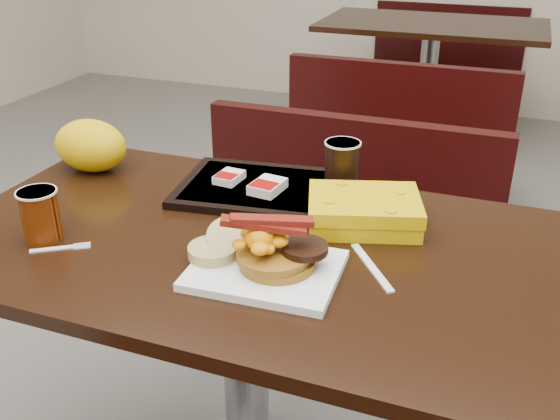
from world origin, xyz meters
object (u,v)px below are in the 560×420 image
at_px(knife, 372,267).
at_px(table_far, 426,90).
at_px(tray, 264,189).
at_px(fork, 52,249).
at_px(platter, 265,270).
at_px(pancake_stack, 277,258).
at_px(coffee_cup_far, 342,164).
at_px(hashbrown_sleeve_left, 229,177).
at_px(paper_bag, 91,145).
at_px(table_near, 247,384).
at_px(clamshell, 364,211).
at_px(coffee_cup_near, 40,215).
at_px(bench_near_n, 333,246).
at_px(hashbrown_sleeve_right, 268,186).
at_px(bench_far_s, 403,130).
at_px(bench_far_n, 442,65).

bearing_deg(knife, table_far, 149.99).
bearing_deg(tray, table_far, 81.80).
bearing_deg(tray, fork, -133.55).
bearing_deg(knife, platter, -99.36).
relative_size(platter, pancake_stack, 1.91).
relative_size(fork, coffee_cup_far, 1.07).
bearing_deg(tray, hashbrown_sleeve_left, 175.75).
bearing_deg(paper_bag, pancake_stack, -25.91).
height_order(table_near, clamshell, clamshell).
distance_m(pancake_stack, fork, 0.44).
distance_m(coffee_cup_near, paper_bag, 0.35).
bearing_deg(clamshell, bench_near_n, 93.57).
bearing_deg(table_near, hashbrown_sleeve_right, 96.01).
distance_m(platter, hashbrown_sleeve_right, 0.32).
height_order(table_near, coffee_cup_far, coffee_cup_far).
height_order(coffee_cup_near, tray, coffee_cup_near).
distance_m(coffee_cup_near, hashbrown_sleeve_right, 0.48).
height_order(tray, paper_bag, paper_bag).
height_order(platter, clamshell, clamshell).
bearing_deg(tray, hashbrown_sleeve_right, -59.53).
bearing_deg(tray, bench_far_s, 81.41).
xyz_separation_m(coffee_cup_near, knife, (0.63, 0.12, -0.05)).
xyz_separation_m(table_far, hashbrown_sleeve_right, (-0.02, -2.41, 0.40)).
xyz_separation_m(bench_far_n, fork, (-0.32, -3.47, 0.39)).
distance_m(coffee_cup_near, knife, 0.65).
relative_size(fork, clamshell, 0.50).
bearing_deg(platter, knife, 23.51).
relative_size(table_far, fork, 10.67).
relative_size(knife, clamshell, 0.76).
height_order(knife, hashbrown_sleeve_right, hashbrown_sleeve_right).
distance_m(clamshell, paper_bag, 0.70).
bearing_deg(coffee_cup_far, bench_far_s, 94.43).
xyz_separation_m(bench_near_n, fork, (-0.32, -0.87, 0.39)).
xyz_separation_m(bench_near_n, tray, (-0.04, -0.49, 0.40)).
bearing_deg(bench_far_n, hashbrown_sleeve_right, -90.37).
distance_m(bench_far_s, coffee_cup_far, 1.69).
relative_size(bench_far_n, tray, 2.62).
bearing_deg(table_far, tray, -90.95).
distance_m(platter, clamshell, 0.28).
distance_m(hashbrown_sleeve_right, paper_bag, 0.47).
distance_m(table_far, paper_bag, 2.49).
distance_m(fork, knife, 0.61).
bearing_deg(coffee_cup_near, knife, 10.42).
bearing_deg(bench_far_n, clamshell, -86.18).
bearing_deg(table_near, clamshell, 34.07).
height_order(table_near, bench_far_n, table_near).
distance_m(platter, knife, 0.19).
xyz_separation_m(bench_far_s, fork, (-0.32, -2.07, 0.39)).
bearing_deg(hashbrown_sleeve_left, tray, 7.87).
bearing_deg(tray, paper_bag, 175.38).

